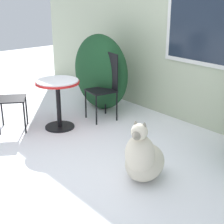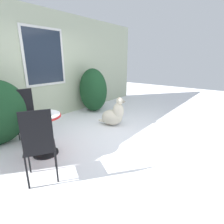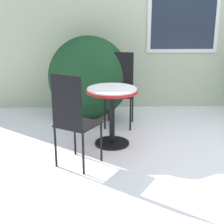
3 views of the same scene
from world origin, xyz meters
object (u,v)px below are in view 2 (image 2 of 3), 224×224
at_px(patio_table, 42,125).
at_px(patio_chair_far_side, 39,144).
at_px(patio_chair_near_table, 27,113).
at_px(dog, 114,115).

height_order(patio_table, patio_chair_far_side, patio_chair_far_side).
relative_size(patio_chair_near_table, dog, 1.42).
height_order(patio_table, patio_chair_near_table, patio_chair_near_table).
height_order(patio_chair_near_table, patio_chair_far_side, same).
bearing_deg(patio_chair_far_side, dog, -136.54).
xyz_separation_m(patio_chair_near_table, patio_chair_far_side, (-0.56, -1.41, 0.00)).
bearing_deg(dog, patio_chair_near_table, 128.71).
distance_m(patio_chair_near_table, dog, 1.98).
relative_size(patio_table, dog, 1.00).
bearing_deg(patio_chair_near_table, patio_chair_far_side, -102.24).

